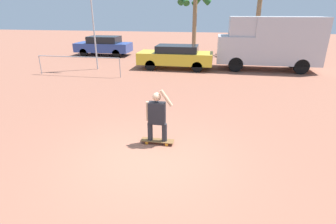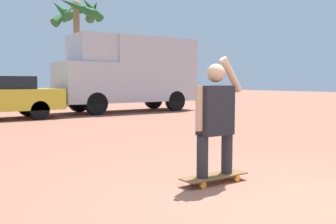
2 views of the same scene
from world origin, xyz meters
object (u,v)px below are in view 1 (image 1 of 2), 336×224
(camper_van, at_px, (270,42))
(parked_car_yellow, at_px, (176,56))
(person_skateboarder, at_px, (157,114))
(skateboard, at_px, (157,141))
(palm_tree_center_background, at_px, (196,0))
(flagpole, at_px, (93,3))
(parked_car_blue, at_px, (104,45))

(camper_van, xyz_separation_m, parked_car_yellow, (-5.60, -0.64, -0.92))
(parked_car_yellow, bearing_deg, person_skateboarder, -84.41)
(skateboard, bearing_deg, person_skateboarder, -180.00)
(parked_car_yellow, distance_m, palm_tree_center_background, 9.16)
(skateboard, height_order, flagpole, flagpole)
(skateboard, distance_m, flagpole, 11.23)
(parked_car_blue, bearing_deg, skateboard, -62.03)
(person_skateboarder, xyz_separation_m, parked_car_yellow, (-0.97, 9.95, -0.09))
(parked_car_yellow, height_order, palm_tree_center_background, palm_tree_center_background)
(person_skateboarder, xyz_separation_m, parked_car_blue, (-7.46, 14.05, -0.07))
(parked_car_yellow, bearing_deg, palm_tree_center_background, 87.04)
(skateboard, distance_m, palm_tree_center_background, 18.88)
(person_skateboarder, relative_size, parked_car_blue, 0.33)
(skateboard, height_order, parked_car_blue, parked_car_blue)
(parked_car_blue, bearing_deg, flagpole, -70.81)
(camper_van, bearing_deg, palm_tree_center_background, 123.47)
(skateboard, distance_m, parked_car_blue, 15.92)
(camper_van, xyz_separation_m, flagpole, (-10.30, -1.66, 2.15))
(camper_van, height_order, parked_car_yellow, camper_van)
(person_skateboarder, height_order, parked_car_blue, person_skateboarder)
(parked_car_blue, xyz_separation_m, flagpole, (1.78, -5.12, 3.05))
(person_skateboarder, height_order, parked_car_yellow, person_skateboarder)
(parked_car_yellow, bearing_deg, parked_car_blue, 147.71)
(skateboard, xyz_separation_m, flagpole, (-5.68, 8.93, 3.76))
(skateboard, xyz_separation_m, person_skateboarder, (-0.00, -0.00, 0.78))
(skateboard, xyz_separation_m, camper_van, (4.62, 10.59, 1.61))
(skateboard, height_order, person_skateboarder, person_skateboarder)
(palm_tree_center_background, bearing_deg, parked_car_yellow, -92.96)
(parked_car_yellow, height_order, flagpole, flagpole)
(camper_van, distance_m, palm_tree_center_background, 9.71)
(camper_van, bearing_deg, person_skateboarder, -113.58)
(person_skateboarder, distance_m, parked_car_blue, 15.91)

